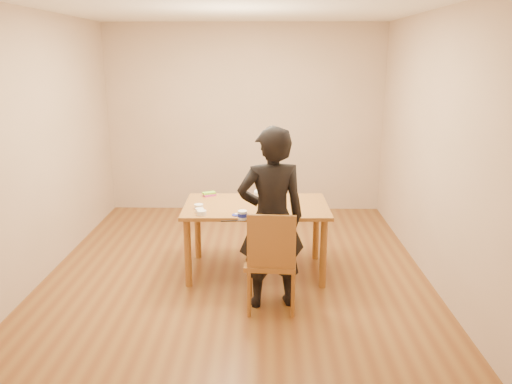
{
  "coord_description": "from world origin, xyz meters",
  "views": [
    {
      "loc": [
        0.3,
        -5.01,
        2.25
      ],
      "look_at": [
        0.21,
        -0.09,
        0.9
      ],
      "focal_mm": 35.0,
      "sensor_mm": 36.0,
      "label": 1
    }
  ],
  "objects_px": {
    "cake": "(265,195)",
    "person": "(271,219)",
    "dining_table": "(256,206)",
    "dining_chair": "(271,261)",
    "cake_plate": "(265,199)"
  },
  "relations": [
    {
      "from": "dining_chair",
      "to": "cake",
      "type": "relative_size",
      "value": 1.99
    },
    {
      "from": "dining_table",
      "to": "person",
      "type": "bearing_deg",
      "value": -79.47
    },
    {
      "from": "cake_plate",
      "to": "cake",
      "type": "relative_size",
      "value": 1.33
    },
    {
      "from": "dining_chair",
      "to": "person",
      "type": "height_order",
      "value": "person"
    },
    {
      "from": "person",
      "to": "dining_table",
      "type": "bearing_deg",
      "value": -89.64
    },
    {
      "from": "cake",
      "to": "person",
      "type": "bearing_deg",
      "value": -85.97
    },
    {
      "from": "dining_chair",
      "to": "cake",
      "type": "xyz_separation_m",
      "value": [
        -0.06,
        0.93,
        0.36
      ]
    },
    {
      "from": "dining_table",
      "to": "dining_chair",
      "type": "bearing_deg",
      "value": -80.13
    },
    {
      "from": "cake",
      "to": "dining_table",
      "type": "bearing_deg",
      "value": -118.87
    },
    {
      "from": "dining_table",
      "to": "cake_plate",
      "type": "distance_m",
      "value": 0.18
    },
    {
      "from": "dining_table",
      "to": "cake",
      "type": "distance_m",
      "value": 0.2
    },
    {
      "from": "dining_chair",
      "to": "cake_plate",
      "type": "height_order",
      "value": "cake_plate"
    },
    {
      "from": "cake",
      "to": "person",
      "type": "distance_m",
      "value": 0.89
    },
    {
      "from": "cake",
      "to": "person",
      "type": "relative_size",
      "value": 0.14
    },
    {
      "from": "cake_plate",
      "to": "cake",
      "type": "bearing_deg",
      "value": -90.0
    }
  ]
}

